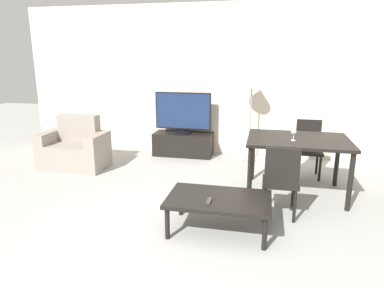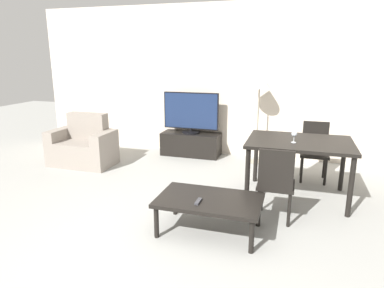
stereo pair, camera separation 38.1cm
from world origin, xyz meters
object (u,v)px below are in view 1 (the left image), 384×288
Objects in this scene: tv_stand at (183,144)px; remote_primary at (209,201)px; tv at (183,113)px; wine_glass_left at (294,133)px; coffee_table at (219,201)px; dining_table at (298,145)px; armchair at (75,149)px; dining_chair_near at (281,179)px; dining_chair_far at (308,146)px; floor_lamp at (252,83)px.

remote_primary is at bearing -71.13° from tv_stand.
tv reaches higher than wine_glass_left.
dining_table reaches higher than coffee_table.
dining_table is at bearing -37.25° from tv.
remote_primary is at bearing -34.40° from armchair.
remote_primary is (0.96, -2.80, 0.17)m from tv_stand.
dining_table is at bearing 60.86° from wine_glass_left.
dining_chair_near is at bearing -106.01° from dining_table.
dining_chair_near is at bearing 38.47° from remote_primary.
armchair is 3.45m from dining_chair_near.
coffee_table is 0.78m from dining_chair_near.
dining_chair_near is 5.86× the size of wine_glass_left.
armchair reaches higher than coffee_table.
dining_chair_far is 0.55× the size of floor_lamp.
coffee_table is 0.83× the size of dining_table.
dining_chair_near is at bearing -77.88° from floor_lamp.
dining_table is 1.51× the size of dining_chair_far.
armchair is 1.90m from tv_stand.
tv_stand is 2.96m from remote_primary.
armchair is at bearing 171.48° from wine_glass_left.
tv_stand is 2.43m from dining_table.
floor_lamp is (1.21, -0.08, 0.55)m from tv.
tv_stand is 1.00× the size of coffee_table.
armchair is at bearing -173.69° from dining_chair_far.
dining_table reaches higher than remote_primary.
wine_glass_left is (-0.07, -0.13, 0.19)m from dining_table.
wine_glass_left is (3.40, -0.51, 0.55)m from armchair.
floor_lamp is (-0.46, 2.15, 0.88)m from dining_chair_near.
wine_glass_left is at bearing 76.91° from dining_chair_near.
coffee_table is 1.53m from dining_table.
tv reaches higher than tv_stand.
tv is 0.66× the size of floor_lamp.
wine_glass_left is (0.87, 1.22, 0.48)m from remote_primary.
coffee_table is at bearing -93.79° from floor_lamp.
floor_lamp reaches higher than dining_chair_near.
tv_stand is 2.80m from dining_chair_near.
remote_primary is at bearing -141.53° from dining_chair_near.
armchair is 7.01× the size of remote_primary.
floor_lamp is at bearing 19.45° from armchair.
tv_stand reaches higher than remote_primary.
dining_chair_far is 5.70× the size of remote_primary.
remote_primary is (0.96, -2.80, -0.41)m from tv.
dining_chair_near is (3.24, -1.16, 0.16)m from armchair.
floor_lamp is at bearing -3.90° from tv.
dining_chair_far is at bearing -17.19° from tv.
floor_lamp is at bearing 86.21° from coffee_table.
floor_lamp is (2.78, 0.98, 1.04)m from armchair.
armchair is 1.03× the size of tv.
coffee_table is at bearing -145.18° from dining_chair_near.
dining_chair_near is 0.92m from remote_primary.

